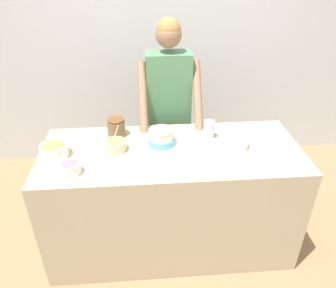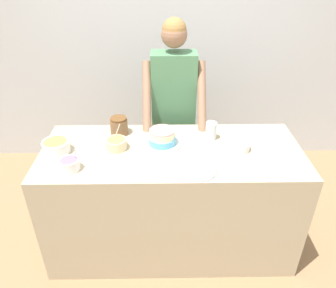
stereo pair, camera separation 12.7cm
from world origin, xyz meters
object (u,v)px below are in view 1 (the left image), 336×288
Objects in this scene: frosting_bowl_olive at (54,150)px; drinking_glass at (209,129)px; frosting_bowl_yellow at (115,145)px; ceramic_plate at (199,169)px; person_baker at (169,99)px; cake at (161,138)px; frosting_bowl_purple at (70,168)px; stoneware_jar at (116,127)px; frosting_bowl_pink at (237,143)px.

drinking_glass is at bearing 8.66° from frosting_bowl_olive.
frosting_bowl_yellow is 0.70× the size of ceramic_plate.
person_baker is at bearing 98.46° from ceramic_plate.
person_baker is 0.53m from drinking_glass.
cake is at bearing -100.59° from person_baker.
person_baker reaches higher than ceramic_plate.
frosting_bowl_purple is 0.64× the size of ceramic_plate.
person_baker is at bearing 39.92° from stoneware_jar.
cake is at bearing -27.22° from stoneware_jar.
person_baker is 12.56× the size of stoneware_jar.
frosting_bowl_olive is at bearing 123.76° from frosting_bowl_purple.
frosting_bowl_yellow is at bearing -169.28° from drinking_glass.
ceramic_plate is at bearing -140.49° from frosting_bowl_pink.
frosting_bowl_yellow is at bearing -171.36° from cake.
stoneware_jar is at bearing 152.78° from cake.
person_baker is at bearing 79.41° from cake.
frosting_bowl_purple is at bearing 177.87° from ceramic_plate.
drinking_glass reaches higher than frosting_bowl_olive.
frosting_bowl_olive is at bearing 165.77° from ceramic_plate.
cake reaches higher than ceramic_plate.
frosting_bowl_pink is at bearing 39.51° from ceramic_plate.
frosting_bowl_pink is 0.24m from drinking_glass.
frosting_bowl_yellow is at bearing 5.19° from frosting_bowl_olive.
ceramic_plate is (0.13, -0.88, -0.13)m from person_baker.
cake is 0.56m from frosting_bowl_pink.
person_baker is 6.98× the size of ceramic_plate.
frosting_bowl_olive reaches higher than ceramic_plate.
ceramic_plate is at bearing -108.41° from drinking_glass.
ceramic_plate is at bearing -42.07° from stoneware_jar.
person_baker is 1.11m from frosting_bowl_purple.
stoneware_jar reaches higher than ceramic_plate.
frosting_bowl_purple is 0.84m from ceramic_plate.
cake is 0.38m from drinking_glass.
frosting_bowl_purple is 1.18m from frosting_bowl_pink.
frosting_bowl_yellow is (-0.43, -0.59, -0.09)m from person_baker.
ceramic_plate is at bearing -14.23° from frosting_bowl_olive.
person_baker is at bearing 50.02° from frosting_bowl_purple.
frosting_bowl_pink is 0.89m from frosting_bowl_yellow.
person_baker is at bearing 53.66° from frosting_bowl_yellow.
cake is 2.05× the size of drinking_glass.
stoneware_jar is at bearing 164.45° from frosting_bowl_pink.
frosting_bowl_purple is 0.26m from frosting_bowl_olive.
frosting_bowl_yellow is (0.28, 0.26, -0.00)m from frosting_bowl_purple.
frosting_bowl_purple is (-0.61, -0.31, -0.01)m from cake.
person_baker reaches higher than cake.
frosting_bowl_pink is 0.92m from stoneware_jar.
frosting_bowl_purple is 0.38m from frosting_bowl_yellow.
frosting_bowl_purple reaches higher than frosting_bowl_olive.
drinking_glass is (0.98, 0.39, 0.03)m from frosting_bowl_purple.
ceramic_plate is (0.84, -0.03, -0.04)m from frosting_bowl_purple.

